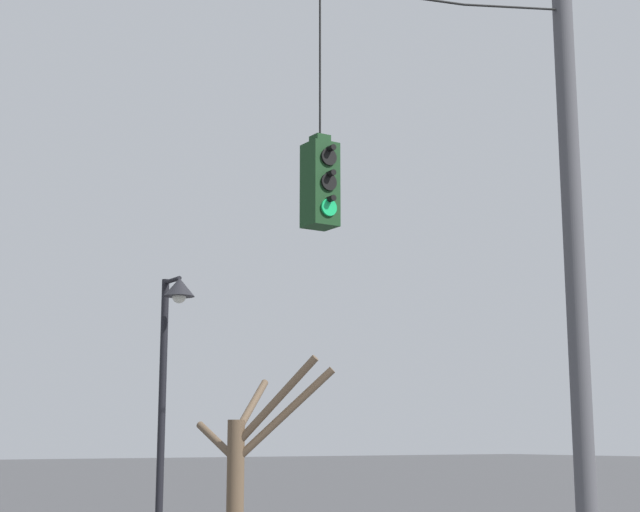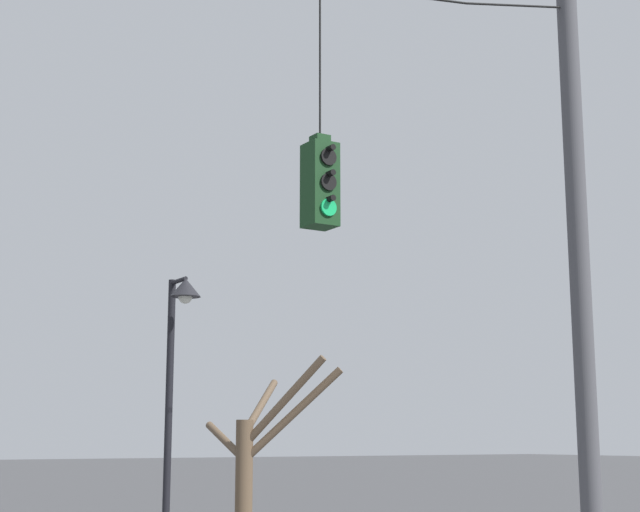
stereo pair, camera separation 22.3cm
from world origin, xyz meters
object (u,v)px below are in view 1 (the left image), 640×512
object	(u,v)px
utility_pole_right	(575,280)
bare_tree	(246,459)
traffic_light_near_right_pole	(320,183)
street_lamp	(171,350)

from	to	relation	value
utility_pole_right	bare_tree	distance (m)	7.72
traffic_light_near_right_pole	street_lamp	world-z (taller)	traffic_light_near_right_pole
utility_pole_right	traffic_light_near_right_pole	world-z (taller)	utility_pole_right
traffic_light_near_right_pole	street_lamp	bearing A→B (deg)	83.98
utility_pole_right	traffic_light_near_right_pole	size ratio (longest dim) A/B	2.90
traffic_light_near_right_pole	utility_pole_right	bearing A→B (deg)	-0.00
utility_pole_right	traffic_light_near_right_pole	distance (m)	4.21
traffic_light_near_right_pole	street_lamp	xyz separation A→B (m)	(0.56, 5.27, -1.50)
traffic_light_near_right_pole	bare_tree	distance (m)	8.46
utility_pole_right	street_lamp	size ratio (longest dim) A/B	1.81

